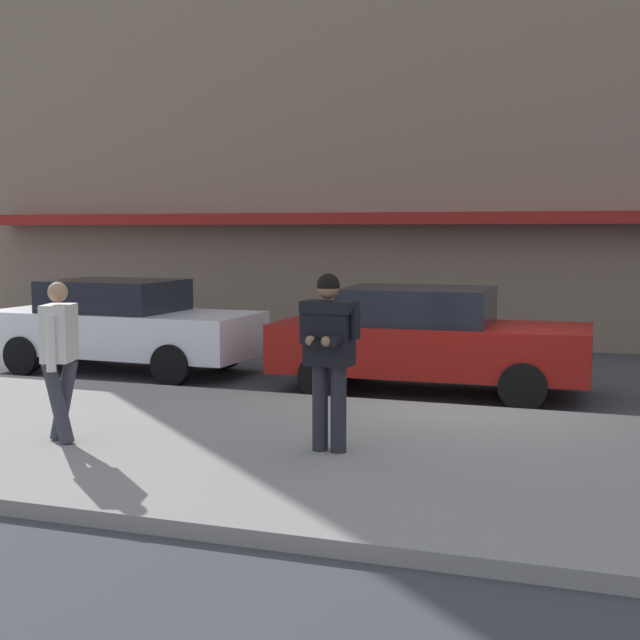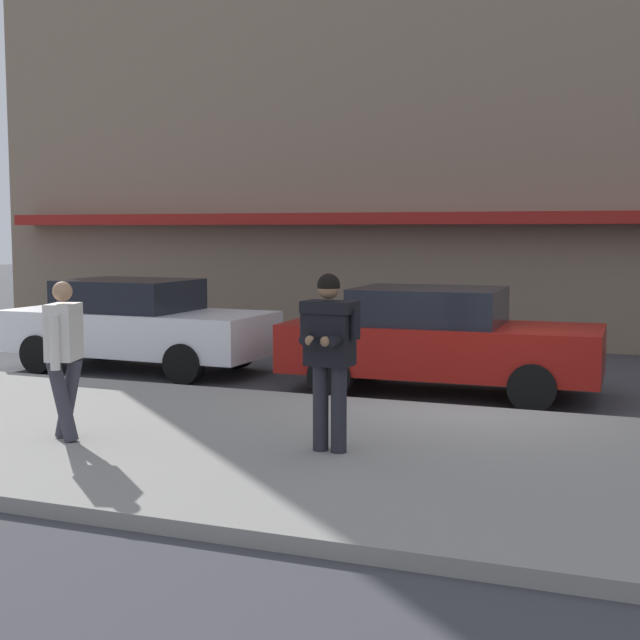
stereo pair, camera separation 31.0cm
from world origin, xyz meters
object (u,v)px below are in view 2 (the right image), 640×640
object	(u,v)px
parked_sedan_near	(137,324)
man_texting_on_phone	(329,343)
parked_sedan_mid	(438,340)
pedestrian_in_light_coat	(64,350)

from	to	relation	value
parked_sedan_near	man_texting_on_phone	bearing A→B (deg)	-40.88
parked_sedan_near	man_texting_on_phone	size ratio (longest dim) A/B	2.52
parked_sedan_near	parked_sedan_mid	size ratio (longest dim) A/B	1.00
man_texting_on_phone	pedestrian_in_light_coat	size ratio (longest dim) A/B	1.06
parked_sedan_near	parked_sedan_mid	xyz separation A→B (m)	(5.25, -0.23, 0.00)
man_texting_on_phone	pedestrian_in_light_coat	distance (m)	2.86
parked_sedan_near	pedestrian_in_light_coat	size ratio (longest dim) A/B	2.67
parked_sedan_mid	man_texting_on_phone	bearing A→B (deg)	-90.90
parked_sedan_mid	pedestrian_in_light_coat	world-z (taller)	pedestrian_in_light_coat
man_texting_on_phone	pedestrian_in_light_coat	xyz separation A→B (m)	(-2.80, -0.54, -0.14)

